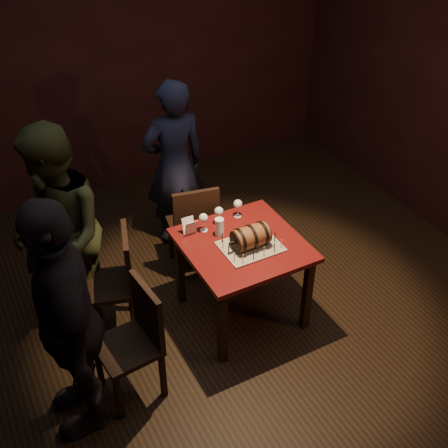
% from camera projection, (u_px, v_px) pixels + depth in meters
% --- Properties ---
extents(room_shell, '(5.04, 5.04, 2.80)m').
position_uv_depth(room_shell, '(229.00, 175.00, 3.90)').
color(room_shell, black).
rests_on(room_shell, ground).
extents(pub_table, '(0.90, 0.90, 0.75)m').
position_uv_depth(pub_table, '(242.00, 254.00, 4.40)').
color(pub_table, '#470B0C').
rests_on(pub_table, ground).
extents(cake_board, '(0.45, 0.35, 0.01)m').
position_uv_depth(cake_board, '(250.00, 247.00, 4.29)').
color(cake_board, gray).
rests_on(cake_board, pub_table).
extents(barrel_cake, '(0.33, 0.19, 0.19)m').
position_uv_depth(barrel_cake, '(251.00, 237.00, 4.23)').
color(barrel_cake, brown).
rests_on(barrel_cake, cake_board).
extents(birthday_candles, '(0.40, 0.30, 0.09)m').
position_uv_depth(birthday_candles, '(251.00, 242.00, 4.26)').
color(birthday_candles, '#F4E492').
rests_on(birthday_candles, cake_board).
extents(wine_glass_left, '(0.07, 0.07, 0.16)m').
position_uv_depth(wine_glass_left, '(203.00, 219.00, 4.40)').
color(wine_glass_left, silver).
rests_on(wine_glass_left, pub_table).
extents(wine_glass_mid, '(0.07, 0.07, 0.16)m').
position_uv_depth(wine_glass_mid, '(219.00, 212.00, 4.47)').
color(wine_glass_mid, silver).
rests_on(wine_glass_mid, pub_table).
extents(wine_glass_right, '(0.07, 0.07, 0.16)m').
position_uv_depth(wine_glass_right, '(238.00, 205.00, 4.55)').
color(wine_glass_right, silver).
rests_on(wine_glass_right, pub_table).
extents(pint_of_ale, '(0.07, 0.07, 0.15)m').
position_uv_depth(pint_of_ale, '(219.00, 227.00, 4.38)').
color(pint_of_ale, silver).
rests_on(pint_of_ale, pub_table).
extents(menu_card, '(0.10, 0.05, 0.13)m').
position_uv_depth(menu_card, '(190.00, 227.00, 4.40)').
color(menu_card, white).
rests_on(menu_card, pub_table).
extents(chair_back, '(0.47, 0.47, 0.93)m').
position_uv_depth(chair_back, '(194.00, 225.00, 4.91)').
color(chair_back, black).
rests_on(chair_back, ground).
extents(chair_left_rear, '(0.50, 0.50, 0.93)m').
position_uv_depth(chair_left_rear, '(117.00, 277.00, 4.35)').
color(chair_left_rear, black).
rests_on(chair_left_rear, ground).
extents(chair_left_front, '(0.44, 0.44, 0.93)m').
position_uv_depth(chair_left_front, '(137.00, 336.00, 3.87)').
color(chair_left_front, black).
rests_on(chair_left_front, ground).
extents(person_back, '(0.62, 0.42, 1.65)m').
position_uv_depth(person_back, '(174.00, 165.00, 5.16)').
color(person_back, black).
rests_on(person_back, ground).
extents(person_left_rear, '(0.70, 0.88, 1.75)m').
position_uv_depth(person_left_rear, '(59.00, 234.00, 4.23)').
color(person_left_rear, '#363A1D').
rests_on(person_left_rear, ground).
extents(person_left_front, '(0.54, 1.09, 1.80)m').
position_uv_depth(person_left_front, '(67.00, 320.00, 3.46)').
color(person_left_front, black).
rests_on(person_left_front, ground).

